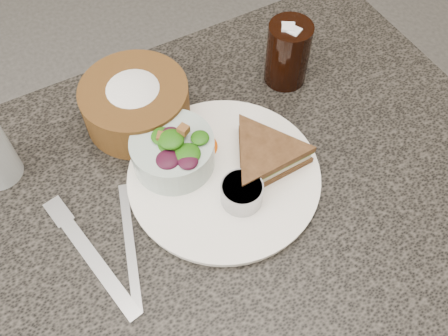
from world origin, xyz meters
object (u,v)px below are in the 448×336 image
dressing_ramekin (242,193)px  bread_basket (135,98)px  cola_glass (288,51)px  dining_table (215,288)px  sandwich (265,156)px  dinner_plate (224,176)px  salad_bowl (172,148)px

dressing_ramekin → bread_basket: size_ratio=0.36×
bread_basket → cola_glass: cola_glass is taller
dining_table → sandwich: bearing=8.9°
dining_table → dressing_ramekin: bearing=-31.0°
dining_table → dinner_plate: size_ratio=3.39×
dining_table → cola_glass: cola_glass is taller
sandwich → salad_bowl: salad_bowl is taller
dining_table → bread_basket: bearing=98.4°
cola_glass → bread_basket: bearing=171.6°
bread_basket → dinner_plate: bearing=-68.9°
salad_bowl → dressing_ramekin: bearing=-62.0°
sandwich → dressing_ramekin: (-0.06, -0.04, -0.00)m
dinner_plate → bread_basket: bread_basket is taller
sandwich → bread_basket: (-0.13, 0.19, 0.02)m
bread_basket → cola_glass: (0.27, -0.04, 0.01)m
salad_bowl → dinner_plate: bearing=-45.4°
dining_table → salad_bowl: salad_bowl is taller
dining_table → cola_glass: (0.24, 0.17, 0.44)m
salad_bowl → bread_basket: size_ratio=0.73×
dining_table → dinner_plate: 0.38m
sandwich → dinner_plate: bearing=167.4°
salad_bowl → sandwich: bearing=-29.8°
sandwich → bread_basket: 0.23m
dinner_plate → salad_bowl: 0.09m
dinner_plate → sandwich: (0.07, -0.01, 0.03)m
dinner_plate → salad_bowl: size_ratio=2.31×
sandwich → bread_basket: bread_basket is taller
dressing_ramekin → cola_glass: cola_glass is taller
salad_bowl → cola_glass: cola_glass is taller
sandwich → cola_glass: 0.20m
bread_basket → cola_glass: size_ratio=1.37×
sandwich → cola_glass: cola_glass is taller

